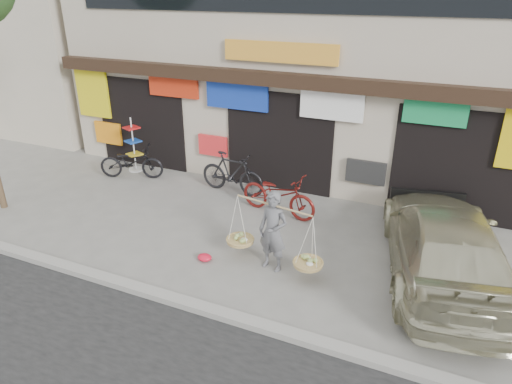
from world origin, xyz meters
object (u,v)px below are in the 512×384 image
at_px(street_vendor, 273,234).
at_px(bike_1, 232,173).
at_px(bike_0, 131,162).
at_px(suv, 444,243).
at_px(bike_2, 278,194).
at_px(display_rack, 134,150).

relative_size(street_vendor, bike_1, 1.11).
relative_size(bike_0, suv, 0.35).
height_order(bike_0, bike_1, bike_1).
xyz_separation_m(street_vendor, bike_2, (-0.77, 2.27, -0.24)).
distance_m(bike_1, bike_2, 1.74).
distance_m(bike_2, suv, 4.03).
distance_m(street_vendor, bike_0, 6.19).
bearing_deg(suv, bike_1, -30.61).
height_order(street_vendor, bike_1, street_vendor).
bearing_deg(bike_1, display_rack, 90.06).
bearing_deg(display_rack, bike_1, -4.70).
bearing_deg(bike_0, display_rack, 8.35).
bearing_deg(street_vendor, display_rack, 160.37).
bearing_deg(bike_0, suv, -120.53).
height_order(street_vendor, bike_2, street_vendor).
distance_m(bike_0, display_rack, 0.62).
xyz_separation_m(bike_2, suv, (3.85, -1.17, 0.19)).
distance_m(street_vendor, bike_1, 3.79).
height_order(bike_0, display_rack, display_rack).
bearing_deg(bike_2, bike_1, 76.74).
bearing_deg(display_rack, bike_0, -61.69).
bearing_deg(bike_1, suv, -103.93).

